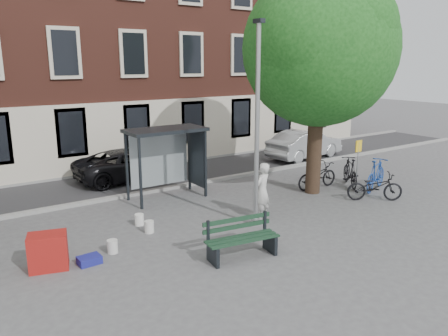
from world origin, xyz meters
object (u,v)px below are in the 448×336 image
at_px(red_stand, 48,251).
at_px(notice_sign, 358,154).
at_px(lamppost, 257,136).
at_px(painter, 262,191).
at_px(bike_d, 350,172).
at_px(bus_shelter, 174,146).
at_px(bench, 241,240).
at_px(car_silver, 305,144).
at_px(bike_a, 317,176).
at_px(bike_c, 375,187).
at_px(car_dark, 131,164).
at_px(bike_b, 376,175).

relative_size(red_stand, notice_sign, 0.45).
bearing_deg(notice_sign, lamppost, -173.30).
bearing_deg(red_stand, painter, -0.96).
xyz_separation_m(painter, bike_d, (5.36, 0.91, -0.32)).
bearing_deg(bus_shelter, red_stand, -146.35).
bearing_deg(bench, car_silver, 46.48).
relative_size(bike_a, bike_d, 1.02).
xyz_separation_m(bike_c, car_dark, (-6.16, 7.83, 0.14)).
bearing_deg(red_stand, bike_b, -0.76).
bearing_deg(bus_shelter, car_silver, 13.51).
xyz_separation_m(bike_a, bike_c, (0.58, -2.31, -0.00)).
relative_size(bus_shelter, red_stand, 3.17).
bearing_deg(car_silver, lamppost, 120.38).
height_order(bench, bike_d, bike_d).
relative_size(car_dark, red_stand, 5.29).
bearing_deg(notice_sign, car_dark, 134.56).
bearing_deg(notice_sign, red_stand, -179.78).
height_order(painter, bike_c, painter).
xyz_separation_m(bus_shelter, bench, (-1.12, -5.70, -1.46)).
relative_size(painter, car_dark, 0.38).
bearing_deg(lamppost, bike_a, 21.67).
xyz_separation_m(lamppost, bench, (-1.73, -1.60, -2.32)).
relative_size(car_silver, red_stand, 5.03).
distance_m(bike_b, car_dark, 10.13).
relative_size(bus_shelter, notice_sign, 1.43).
height_order(bike_c, notice_sign, notice_sign).
distance_m(lamppost, bus_shelter, 4.24).
bearing_deg(bike_d, bike_a, 15.37).
distance_m(car_silver, notice_sign, 6.04).
bearing_deg(car_dark, red_stand, 141.88).
bearing_deg(lamppost, painter, 34.44).
height_order(bike_a, bike_c, bike_a).
bearing_deg(painter, lamppost, 12.21).
distance_m(bus_shelter, notice_sign, 7.12).
bearing_deg(car_silver, bench, 121.40).
height_order(bike_d, notice_sign, notice_sign).
bearing_deg(bike_d, painter, 44.97).
xyz_separation_m(lamppost, car_silver, (8.21, 6.22, -2.04)).
distance_m(bus_shelter, car_dark, 3.49).
relative_size(lamppost, bike_c, 3.08).
bearing_deg(bike_a, bike_b, -129.52).
bearing_deg(bike_b, bench, 83.63).
relative_size(bike_c, red_stand, 2.21).
xyz_separation_m(bike_c, bike_d, (0.81, 1.81, 0.07)).
relative_size(lamppost, bus_shelter, 2.14).
bearing_deg(bench, bike_b, 21.86).
height_order(lamppost, bus_shelter, lamppost).
relative_size(painter, car_silver, 0.40).
bearing_deg(bench, lamppost, 50.95).
xyz_separation_m(bench, car_dark, (0.69, 8.93, 0.20)).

